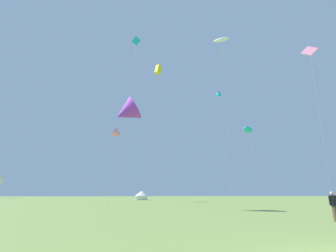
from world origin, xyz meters
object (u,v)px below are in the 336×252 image
at_px(kite_purple_delta, 126,112).
at_px(kite_white_parafoil, 222,40).
at_px(kite_cyan_parafoil, 248,130).
at_px(kite_pink_delta, 118,134).
at_px(kite_yellow_box, 158,70).
at_px(kite_cyan_delta, 218,95).
at_px(person_spectator, 334,207).
at_px(festival_tent_right, 142,195).
at_px(kite_cyan_diamond, 135,46).
at_px(kite_pink_diamond, 309,52).

bearing_deg(kite_purple_delta, kite_white_parafoil, 39.36).
bearing_deg(kite_cyan_parafoil, kite_white_parafoil, 87.96).
distance_m(kite_pink_delta, kite_white_parafoil, 31.54).
xyz_separation_m(kite_yellow_box, kite_cyan_delta, (13.40, -5.13, -8.21)).
relative_size(kite_cyan_delta, person_spectator, 14.24).
xyz_separation_m(kite_white_parafoil, person_spectator, (-6.29, -29.71, -33.00)).
bearing_deg(kite_yellow_box, kite_purple_delta, -103.86).
distance_m(kite_white_parafoil, kite_purple_delta, 33.89).
bearing_deg(kite_purple_delta, festival_tent_right, 84.24).
bearing_deg(kite_cyan_diamond, festival_tent_right, 83.95).
bearing_deg(kite_pink_delta, person_spectator, -70.26).
distance_m(kite_pink_diamond, person_spectator, 42.99).
xyz_separation_m(kite_pink_diamond, kite_cyan_delta, (-14.86, 12.43, -5.05)).
relative_size(kite_yellow_box, kite_cyan_delta, 1.35).
bearing_deg(kite_cyan_delta, kite_pink_diamond, -39.92).
bearing_deg(kite_cyan_parafoil, person_spectator, -105.85).
relative_size(kite_pink_delta, kite_pink_diamond, 0.54).
relative_size(kite_pink_diamond, person_spectator, 17.64).
height_order(kite_pink_delta, kite_purple_delta, kite_pink_delta).
xyz_separation_m(kite_pink_diamond, kite_cyan_diamond, (-34.28, -0.45, -2.58)).
bearing_deg(kite_cyan_parafoil, kite_purple_delta, -159.26).
bearing_deg(kite_yellow_box, kite_white_parafoil, -43.58).
height_order(kite_pink_diamond, kite_yellow_box, kite_yellow_box).
height_order(kite_cyan_delta, person_spectator, kite_cyan_delta).
bearing_deg(festival_tent_right, kite_purple_delta, -95.76).
bearing_deg(person_spectator, kite_pink_delta, 109.74).
bearing_deg(kite_purple_delta, kite_pink_delta, 94.81).
distance_m(kite_cyan_parafoil, kite_cyan_delta, 19.78).
height_order(kite_yellow_box, kite_cyan_diamond, kite_yellow_box).
xyz_separation_m(kite_pink_diamond, festival_tent_right, (-30.73, 32.99, -27.48)).
height_order(kite_pink_delta, kite_cyan_parafoil, kite_pink_delta).
xyz_separation_m(kite_pink_delta, kite_cyan_delta, (22.66, -6.55, 8.60)).
bearing_deg(kite_white_parafoil, kite_cyan_diamond, -161.51).
relative_size(kite_cyan_parafoil, kite_white_parafoil, 0.34).
bearing_deg(kite_pink_diamond, kite_cyan_parafoil, -169.78).
xyz_separation_m(kite_pink_delta, kite_pink_diamond, (37.52, -18.99, 13.65)).
bearing_deg(kite_cyan_delta, kite_cyan_diamond, -146.43).
distance_m(kite_yellow_box, kite_white_parafoil, 17.28).
relative_size(kite_cyan_delta, kite_white_parafoil, 0.71).
xyz_separation_m(kite_cyan_parafoil, person_spectator, (-5.99, -21.09, -10.53)).
distance_m(person_spectator, festival_tent_right, 57.63).
height_order(kite_yellow_box, festival_tent_right, kite_yellow_box).
relative_size(kite_pink_diamond, kite_cyan_delta, 1.24).
bearing_deg(kite_pink_diamond, kite_white_parafoil, 160.11).
distance_m(kite_cyan_delta, festival_tent_right, 34.32).
xyz_separation_m(kite_yellow_box, kite_cyan_diamond, (-6.02, -18.02, -5.74)).
distance_m(kite_pink_delta, kite_cyan_diamond, 22.61).
distance_m(kite_cyan_diamond, person_spectator, 36.72).
bearing_deg(kite_white_parafoil, kite_purple_delta, -140.64).
bearing_deg(kite_pink_diamond, kite_purple_delta, -163.96).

